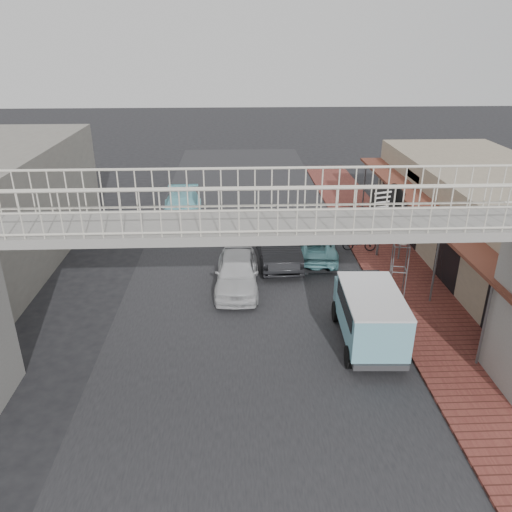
{
  "coord_description": "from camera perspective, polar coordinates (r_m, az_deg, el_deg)",
  "views": [
    {
      "loc": [
        -0.5,
        -15.56,
        9.4
      ],
      "look_at": [
        0.23,
        1.71,
        1.8
      ],
      "focal_mm": 35.0,
      "sensor_mm": 36.0,
      "label": 1
    }
  ],
  "objects": [
    {
      "name": "dark_sedan",
      "position": [
        22.69,
        2.45,
        1.48
      ],
      "size": [
        1.92,
        5.0,
        1.63
      ],
      "primitive_type": "imported",
      "rotation": [
        0.0,
        0.0,
        0.04
      ],
      "color": "black",
      "rests_on": "ground"
    },
    {
      "name": "motorcycle_near",
      "position": [
        24.05,
        11.72,
        1.53
      ],
      "size": [
        1.63,
        0.74,
        0.83
      ],
      "primitive_type": "imported",
      "rotation": [
        0.0,
        0.0,
        1.45
      ],
      "color": "black",
      "rests_on": "sidewalk"
    },
    {
      "name": "footbridge",
      "position": [
        13.14,
        0.06,
        -4.53
      ],
      "size": [
        16.4,
        2.4,
        6.34
      ],
      "color": "gray",
      "rests_on": "ground"
    },
    {
      "name": "angkot_curb",
      "position": [
        23.3,
        6.76,
        1.35
      ],
      "size": [
        2.48,
        4.47,
        1.18
      ],
      "primitive_type": "imported",
      "rotation": [
        0.0,
        0.0,
        3.02
      ],
      "color": "#69AFB6",
      "rests_on": "ground"
    },
    {
      "name": "sidewalk",
      "position": [
        21.93,
        16.46,
        -2.55
      ],
      "size": [
        3.0,
        40.0,
        0.1
      ],
      "primitive_type": "cube",
      "color": "brown",
      "rests_on": "ground"
    },
    {
      "name": "motorcycle_far",
      "position": [
        27.28,
        11.35,
        4.51
      ],
      "size": [
        1.8,
        0.57,
        1.07
      ],
      "primitive_type": "imported",
      "rotation": [
        0.0,
        0.0,
        1.61
      ],
      "color": "black",
      "rests_on": "sidewalk"
    },
    {
      "name": "street_clock",
      "position": [
        19.15,
        16.41,
        1.89
      ],
      "size": [
        0.77,
        0.68,
        3.0
      ],
      "rotation": [
        0.0,
        0.0,
        -0.21
      ],
      "color": "#59595B",
      "rests_on": "sidewalk"
    },
    {
      "name": "road_strip",
      "position": [
        18.19,
        -0.5,
        -7.37
      ],
      "size": [
        10.0,
        60.0,
        0.01
      ],
      "primitive_type": "cube",
      "color": "black",
      "rests_on": "ground"
    },
    {
      "name": "white_hatchback",
      "position": [
        20.12,
        -2.19,
        -1.83
      ],
      "size": [
        1.85,
        4.31,
        1.45
      ],
      "primitive_type": "imported",
      "rotation": [
        0.0,
        0.0,
        -0.03
      ],
      "color": "silver",
      "rests_on": "ground"
    },
    {
      "name": "arrow_sign",
      "position": [
        23.41,
        16.0,
        6.47
      ],
      "size": [
        2.03,
        1.36,
        3.36
      ],
      "rotation": [
        0.0,
        0.0,
        0.31
      ],
      "color": "#59595B",
      "rests_on": "sidewalk"
    },
    {
      "name": "angkot_van",
      "position": [
        16.71,
        12.88,
        -6.08
      ],
      "size": [
        2.01,
        4.11,
        1.98
      ],
      "rotation": [
        0.0,
        0.0,
        -0.04
      ],
      "color": "black",
      "rests_on": "ground"
    },
    {
      "name": "ground",
      "position": [
        18.19,
        -0.5,
        -7.38
      ],
      "size": [
        120.0,
        120.0,
        0.0
      ],
      "primitive_type": "plane",
      "color": "black",
      "rests_on": "ground"
    },
    {
      "name": "shophouse_row",
      "position": [
        23.85,
        26.51,
        3.12
      ],
      "size": [
        7.2,
        18.0,
        4.0
      ],
      "color": "gray",
      "rests_on": "ground"
    },
    {
      "name": "angkot_far",
      "position": [
        27.9,
        -8.47,
        5.39
      ],
      "size": [
        2.3,
        5.2,
        1.48
      ],
      "primitive_type": "imported",
      "rotation": [
        0.0,
        0.0,
        0.04
      ],
      "color": "#7DCEDA",
      "rests_on": "ground"
    }
  ]
}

